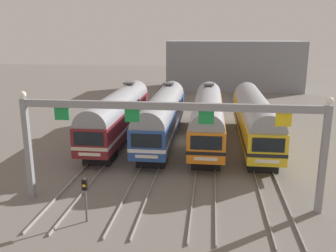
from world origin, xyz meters
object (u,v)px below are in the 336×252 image
commuter_train_maroon (118,113)px  catenary_gantry (169,125)px  commuter_train_orange (208,115)px  yard_signal_mast (85,192)px  commuter_train_yellow (254,117)px  commuter_train_blue (162,114)px

commuter_train_maroon → catenary_gantry: catenary_gantry is taller
commuter_train_maroon → commuter_train_orange: same height
yard_signal_mast → commuter_train_yellow: bearing=56.0°
commuter_train_yellow → commuter_train_maroon: bearing=180.0°
commuter_train_yellow → catenary_gantry: size_ratio=0.98×
commuter_train_blue → catenary_gantry: 13.89m
commuter_train_maroon → commuter_train_orange: (8.75, 0.00, 0.00)m
commuter_train_orange → yard_signal_mast: size_ratio=6.95×
catenary_gantry → yard_signal_mast: size_ratio=7.07×
commuter_train_blue → commuter_train_yellow: bearing=-0.0°
commuter_train_blue → yard_signal_mast: 16.38m
commuter_train_yellow → commuter_train_orange: bearing=179.9°
commuter_train_maroon → commuter_train_blue: (4.38, 0.00, 0.00)m
commuter_train_maroon → catenary_gantry: 15.21m
commuter_train_blue → commuter_train_orange: same height
catenary_gantry → yard_signal_mast: bearing=-148.2°
yard_signal_mast → catenary_gantry: bearing=31.8°
commuter_train_orange → commuter_train_blue: bearing=180.0°
commuter_train_blue → catenary_gantry: bearing=-80.8°
commuter_train_maroon → commuter_train_blue: bearing=0.0°
commuter_train_yellow → yard_signal_mast: 19.57m
commuter_train_blue → commuter_train_yellow: size_ratio=1.00×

